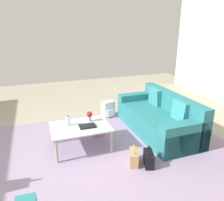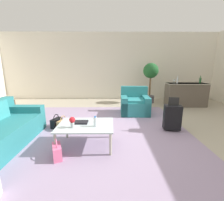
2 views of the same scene
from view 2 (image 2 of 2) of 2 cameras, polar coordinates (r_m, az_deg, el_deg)
ground_plane at (r=3.63m, az=-1.97°, el=-12.75°), size 12.00×12.00×0.00m
wall_back at (r=7.33m, az=-1.24°, el=12.73°), size 10.24×0.12×3.10m
area_rug at (r=3.87m, az=-10.99°, el=-11.22°), size 5.20×4.40×0.01m
armchair at (r=5.16m, az=8.56°, el=-1.47°), size 0.96×0.91×0.89m
coffee_table at (r=3.04m, az=-9.93°, el=-9.83°), size 1.08×0.79×0.45m
water_bottle at (r=2.87m, az=-6.39°, el=-8.00°), size 0.06×0.06×0.20m
coffee_table_book at (r=3.11m, az=-11.94°, el=-8.07°), size 0.30×0.20×0.03m
flower_vase at (r=2.89m, az=-14.90°, el=-7.63°), size 0.11×0.11×0.21m
side_table at (r=5.54m, az=-36.98°, el=-3.23°), size 0.61×0.61×0.56m
bar_console at (r=6.68m, az=26.29°, el=2.13°), size 1.57×0.60×0.92m
wine_glass_leftmost at (r=6.35m, az=22.60°, el=7.03°), size 0.08×0.08×0.15m
wine_glass_left_of_centre at (r=6.92m, az=30.56°, el=6.63°), size 0.08×0.08×0.15m
wine_bottle_clear at (r=6.32m, az=23.64°, el=7.00°), size 0.07×0.07×0.30m
wine_bottle_green at (r=6.73m, az=30.56°, el=6.59°), size 0.07×0.07×0.30m
suitcase_black at (r=3.97m, az=21.97°, el=-5.84°), size 0.43×0.28×0.85m
handbag_tan at (r=4.05m, az=-18.07°, el=-8.59°), size 0.25×0.35×0.36m
handbag_pink at (r=2.91m, az=-20.21°, el=-17.65°), size 0.26×0.35×0.36m
handbag_black at (r=4.22m, az=-20.39°, el=-7.88°), size 0.24×0.35×0.36m
potted_ficus at (r=6.70m, az=14.47°, el=9.19°), size 0.64×0.64×1.71m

